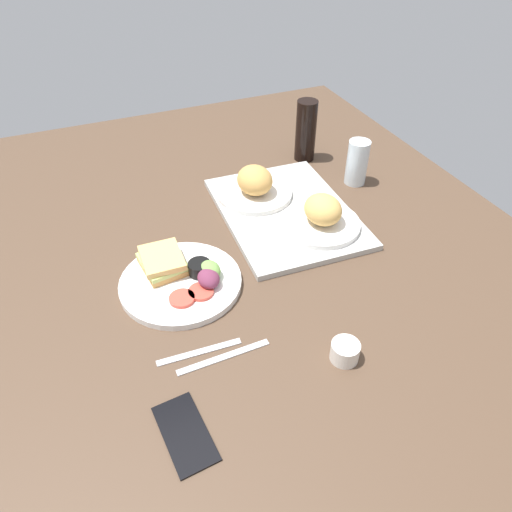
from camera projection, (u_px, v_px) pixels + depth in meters
ground_plane at (241, 272)px, 114.79cm from camera, size 190.00×150.00×3.00cm
serving_tray at (286, 212)px, 129.85cm from camera, size 46.38×34.91×1.60cm
bread_plate_near at (255, 186)px, 132.60cm from camera, size 21.10×21.10×8.97cm
bread_plate_far at (322, 216)px, 121.80cm from camera, size 20.47×20.47×8.69cm
plate_with_salad at (181, 277)px, 108.51cm from camera, size 27.55×27.55×5.40cm
drinking_glass at (357, 162)px, 139.04cm from camera, size 6.21×6.21×13.19cm
soda_bottle at (306, 131)px, 148.41cm from camera, size 6.40×6.40×18.97cm
espresso_cup at (345, 352)px, 92.00cm from camera, size 5.60×5.60×4.00cm
fork at (199, 352)px, 94.17cm from camera, size 2.28×17.05×0.50cm
knife at (224, 357)px, 93.24cm from camera, size 1.82×19.03×0.50cm
cell_phone at (185, 433)px, 80.84cm from camera, size 14.98×8.45×0.80cm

